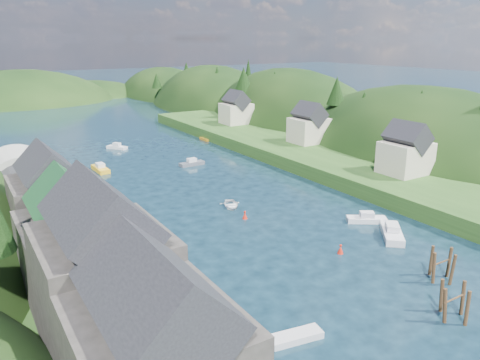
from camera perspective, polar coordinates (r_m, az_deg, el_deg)
ground at (r=85.18m, az=-7.82°, el=1.07°), size 600.00×600.00×0.00m
hillside_right at (r=130.47m, az=5.95°, el=3.31°), size 36.00×245.56×48.00m
far_hills at (r=204.85m, az=-21.87°, el=6.17°), size 103.00×68.00×44.00m
hill_trees at (r=96.34m, az=-11.46°, el=9.52°), size 90.19×144.49×12.30m
quay_left at (r=50.98m, az=-18.79°, el=-9.61°), size 12.00×110.00×2.00m
terrace_left_grass at (r=50.12m, az=-26.72°, el=-10.74°), size 12.00×110.00×2.50m
quayside_buildings at (r=35.97m, az=-17.63°, el=-10.16°), size 8.00×35.84×12.90m
boat_sheds at (r=66.89m, az=-24.65°, el=-0.03°), size 7.00×21.00×7.50m
terrace_right at (r=89.84m, az=9.58°, el=2.61°), size 16.00×120.00×2.40m
right_bank_cottages at (r=96.96m, az=7.81°, el=6.55°), size 9.00×59.24×8.41m
piling_cluster_near at (r=44.91m, az=24.62°, el=-13.63°), size 2.90×2.74×3.76m
piling_cluster_far at (r=50.80m, az=23.33°, el=-9.77°), size 2.83×2.68×3.88m
channel_buoy_near at (r=53.69m, az=12.15°, el=-8.28°), size 0.70×0.70×1.10m
channel_buoy_far at (r=62.17m, az=0.60°, el=-4.32°), size 0.70×0.70×1.10m
moored_boats at (r=57.30m, az=4.58°, el=-6.20°), size 34.54×88.25×1.98m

